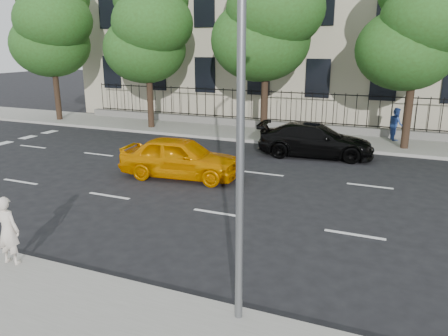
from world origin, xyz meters
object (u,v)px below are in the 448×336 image
object	(u,v)px
black_sedan	(315,140)
yellow_taxi	(180,157)
street_light	(253,30)
woman_near	(8,230)

from	to	relation	value
black_sedan	yellow_taxi	bearing A→B (deg)	136.02
yellow_taxi	street_light	bearing A→B (deg)	-149.40
street_light	woman_near	bearing A→B (deg)	-173.41
street_light	black_sedan	world-z (taller)	street_light
street_light	black_sedan	distance (m)	13.14
yellow_taxi	woman_near	size ratio (longest dim) A/B	2.90
street_light	yellow_taxi	distance (m)	9.87
street_light	woman_near	xyz separation A→B (m)	(-5.47, -0.63, -4.21)
black_sedan	woman_near	world-z (taller)	woman_near
street_light	black_sedan	size ratio (longest dim) A/B	1.57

